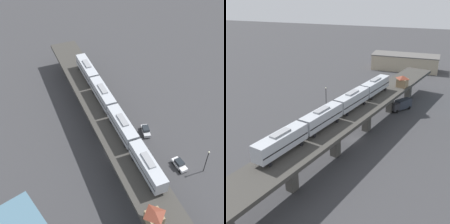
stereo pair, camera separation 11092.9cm
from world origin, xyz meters
TOP-DOWN VIEW (x-y plane):
  - ground_plane at (0.00, 0.00)m, footprint 400.00×400.00m
  - elevated_viaduct at (-0.05, -0.17)m, footprint 32.94×90.85m
  - subway_train at (-2.75, -4.63)m, footprint 16.15×48.71m
  - signal_hut at (8.75, 22.31)m, footprint 3.97×3.97m
  - street_car_white at (-9.66, 12.81)m, footprint 2.64×4.67m
  - street_car_black at (-9.89, -16.10)m, footprint 3.42×4.75m
  - street_car_silver at (-11.06, -0.65)m, footprint 3.71×4.72m
  - delivery_truck at (8.97, 23.13)m, footprint 6.21×7.06m
  - street_lamp at (-13.27, 17.30)m, footprint 0.44×0.44m
  - warehouse_building at (5.25, 69.76)m, footprint 28.86×11.07m

SIDE VIEW (x-z plane):
  - ground_plane at x=0.00m, z-range 0.00..0.00m
  - street_car_white at x=-9.66m, z-range -0.01..1.88m
  - street_car_black at x=-9.89m, z-range -0.01..1.88m
  - street_car_silver at x=-11.06m, z-range -0.01..1.88m
  - delivery_truck at x=8.97m, z-range 0.16..3.36m
  - warehouse_building at x=5.25m, z-range 0.01..6.81m
  - street_lamp at x=-13.27m, z-range 0.64..7.58m
  - elevated_viaduct at x=-0.05m, z-range 2.76..10.45m
  - signal_hut at x=8.75m, z-range 7.79..11.19m
  - subway_train at x=-2.75m, z-range 8.01..12.46m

